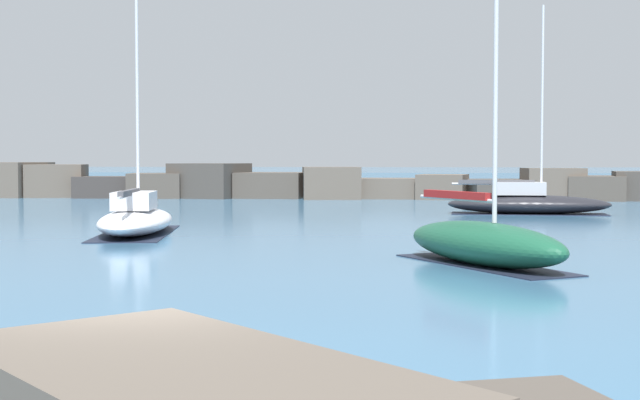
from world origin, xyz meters
name	(u,v)px	position (x,y,z in m)	size (l,w,h in m)	color
open_sea_beyond	(409,179)	(0.00, 113.43, 0.00)	(400.00, 116.00, 0.01)	#2D5B7F
breakwater_jetty	(391,184)	(0.19, 53.29, 1.01)	(63.20, 6.76, 2.51)	brown
sailboat_moored_1	(483,242)	(4.28, 14.86, 0.60)	(4.82, 6.12, 8.35)	#195138
sailboat_moored_2	(136,219)	(-7.77, 23.03, 0.56)	(3.85, 8.14, 8.92)	white
sailboat_moored_3	(528,202)	(7.72, 36.86, 0.59)	(8.07, 2.60, 10.32)	black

